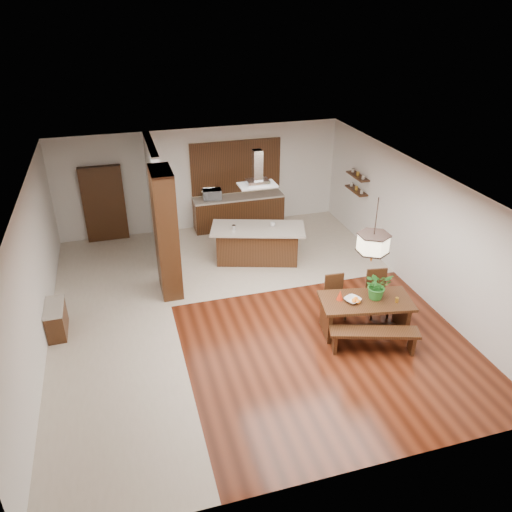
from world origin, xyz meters
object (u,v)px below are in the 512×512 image
object	(u,v)px
dining_table	(365,308)
fruit_bowl	(353,300)
dining_chair_left	(336,298)
dining_bench	(373,341)
range_hood	(257,168)
microwave	(212,194)
pendant_lantern	(375,231)
hallway_console	(56,320)
foliage_plant	(377,285)
island_cup	(273,225)
kitchen_island	(257,244)
dining_chair_right	(378,294)

from	to	relation	value
dining_table	fruit_bowl	xyz separation A→B (m)	(-0.29, 0.02, 0.24)
dining_chair_left	fruit_bowl	world-z (taller)	dining_chair_left
dining_bench	range_hood	world-z (taller)	range_hood
range_hood	microwave	size ratio (longest dim) A/B	1.75
microwave	pendant_lantern	bearing A→B (deg)	-67.21
range_hood	dining_bench	bearing A→B (deg)	-75.15
hallway_console	foliage_plant	bearing A→B (deg)	-15.04
range_hood	microwave	xyz separation A→B (m)	(-0.69, 2.17, -1.37)
microwave	island_cup	bearing A→B (deg)	-60.49
fruit_bowl	kitchen_island	distance (m)	3.60
dining_chair_left	fruit_bowl	size ratio (longest dim) A/B	3.09
fruit_bowl	microwave	distance (m)	5.88
dining_chair_left	dining_bench	bearing A→B (deg)	-76.47
range_hood	microwave	distance (m)	2.66
microwave	range_hood	bearing A→B (deg)	-68.18
fruit_bowl	range_hood	xyz separation A→B (m)	(-0.93, 3.47, 1.68)
dining_bench	pendant_lantern	world-z (taller)	pendant_lantern
hallway_console	kitchen_island	distance (m)	5.07
range_hood	island_cup	world-z (taller)	range_hood
pendant_lantern	kitchen_island	world-z (taller)	pendant_lantern
dining_table	island_cup	world-z (taller)	island_cup
dining_table	range_hood	distance (m)	4.16
fruit_bowl	range_hood	bearing A→B (deg)	104.91
dining_chair_right	kitchen_island	xyz separation A→B (m)	(-1.76, 3.03, -0.01)
foliage_plant	fruit_bowl	world-z (taller)	foliage_plant
pendant_lantern	microwave	distance (m)	6.09
pendant_lantern	microwave	xyz separation A→B (m)	(-1.90, 5.67, -1.15)
dining_chair_left	kitchen_island	world-z (taller)	kitchen_island
foliage_plant	microwave	world-z (taller)	foliage_plant
pendant_lantern	range_hood	world-z (taller)	same
hallway_console	pendant_lantern	size ratio (longest dim) A/B	0.67
kitchen_island	island_cup	distance (m)	0.64
pendant_lantern	kitchen_island	xyz separation A→B (m)	(-1.21, 3.49, -1.76)
dining_table	microwave	distance (m)	6.00
dining_bench	dining_table	bearing A→B (deg)	79.32
hallway_console	dining_chair_left	size ratio (longest dim) A/B	0.94
island_cup	pendant_lantern	bearing A→B (deg)	-76.19
fruit_bowl	foliage_plant	bearing A→B (deg)	-0.14
dining_chair_right	kitchen_island	world-z (taller)	dining_chair_right
pendant_lantern	range_hood	distance (m)	3.70
dining_table	kitchen_island	world-z (taller)	kitchen_island
dining_table	foliage_plant	size ratio (longest dim) A/B	3.35
dining_chair_right	dining_table	bearing A→B (deg)	-131.94
hallway_console	dining_bench	size ratio (longest dim) A/B	0.52
island_cup	microwave	xyz separation A→B (m)	(-1.07, 2.25, 0.09)
dining_chair_left	dining_table	bearing A→B (deg)	-57.74
hallway_console	dining_chair_right	distance (m)	6.61
pendant_lantern	range_hood	bearing A→B (deg)	109.18
dining_chair_left	pendant_lantern	distance (m)	1.91
hallway_console	dining_chair_left	bearing A→B (deg)	-10.62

